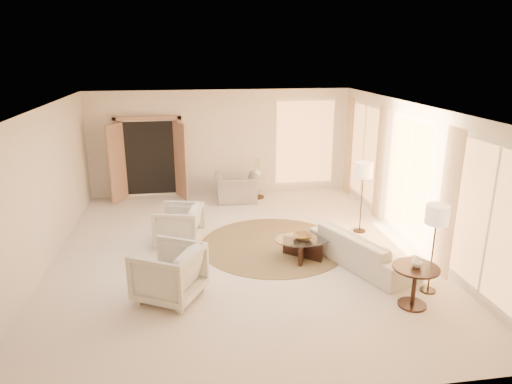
{
  "coord_description": "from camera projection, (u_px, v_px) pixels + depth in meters",
  "views": [
    {
      "loc": [
        -0.88,
        -8.1,
        3.78
      ],
      "look_at": [
        0.4,
        0.4,
        1.1
      ],
      "focal_mm": 32.0,
      "sensor_mm": 36.0,
      "label": 1
    }
  ],
  "objects": [
    {
      "name": "room",
      "position": [
        238.0,
        184.0,
        8.48
      ],
      "size": [
        7.04,
        8.04,
        2.83
      ],
      "color": "silver",
      "rests_on": "ground"
    },
    {
      "name": "windows_right",
      "position": [
        410.0,
        178.0,
        9.07
      ],
      "size": [
        0.1,
        6.4,
        2.4
      ],
      "primitive_type": null,
      "color": "#FFB566",
      "rests_on": "room"
    },
    {
      "name": "window_back_corner",
      "position": [
        305.0,
        142.0,
        12.55
      ],
      "size": [
        1.7,
        0.1,
        2.4
      ],
      "primitive_type": null,
      "color": "#FFB566",
      "rests_on": "room"
    },
    {
      "name": "curtains_right",
      "position": [
        388.0,
        169.0,
        9.93
      ],
      "size": [
        0.06,
        5.2,
        2.6
      ],
      "primitive_type": null,
      "color": "#CDAD8B",
      "rests_on": "room"
    },
    {
      "name": "french_doors",
      "position": [
        150.0,
        159.0,
        11.91
      ],
      "size": [
        1.95,
        0.66,
        2.16
      ],
      "color": "tan",
      "rests_on": "room"
    },
    {
      "name": "area_rug",
      "position": [
        273.0,
        245.0,
        9.24
      ],
      "size": [
        3.9,
        3.9,
        0.01
      ],
      "primitive_type": "cylinder",
      "rotation": [
        0.0,
        0.0,
        -0.4
      ],
      "color": "#42321E",
      "rests_on": "room"
    },
    {
      "name": "sofa",
      "position": [
        363.0,
        248.0,
        8.33
      ],
      "size": [
        1.6,
        2.31,
        0.63
      ],
      "primitive_type": "imported",
      "rotation": [
        0.0,
        0.0,
        1.96
      ],
      "color": "beige",
      "rests_on": "room"
    },
    {
      "name": "armchair_left",
      "position": [
        179.0,
        223.0,
        9.19
      ],
      "size": [
        1.0,
        1.03,
        0.89
      ],
      "primitive_type": "imported",
      "rotation": [
        0.0,
        0.0,
        -1.82
      ],
      "color": "beige",
      "rests_on": "room"
    },
    {
      "name": "armchair_right",
      "position": [
        169.0,
        270.0,
        7.14
      ],
      "size": [
        1.21,
        1.23,
        0.96
      ],
      "primitive_type": "imported",
      "rotation": [
        0.0,
        0.0,
        -2.07
      ],
      "color": "beige",
      "rests_on": "room"
    },
    {
      "name": "accent_chair",
      "position": [
        237.0,
        184.0,
        11.8
      ],
      "size": [
        1.1,
        0.73,
        0.94
      ],
      "primitive_type": "imported",
      "rotation": [
        0.0,
        0.0,
        3.11
      ],
      "color": "#9B948D",
      "rests_on": "room"
    },
    {
      "name": "coffee_table",
      "position": [
        303.0,
        246.0,
        8.6
      ],
      "size": [
        1.31,
        1.31,
        0.39
      ],
      "rotation": [
        0.0,
        0.0,
        0.26
      ],
      "color": "black",
      "rests_on": "room"
    },
    {
      "name": "end_table",
      "position": [
        415.0,
        279.0,
        6.92
      ],
      "size": [
        0.7,
        0.7,
        0.66
      ],
      "rotation": [
        0.0,
        0.0,
        -0.17
      ],
      "color": "black",
      "rests_on": "room"
    },
    {
      "name": "side_table",
      "position": [
        257.0,
        185.0,
        12.12
      ],
      "size": [
        0.5,
        0.5,
        0.58
      ],
      "rotation": [
        0.0,
        0.0,
        -0.31
      ],
      "color": "#2C2419",
      "rests_on": "room"
    },
    {
      "name": "floor_lamp_near",
      "position": [
        364.0,
        173.0,
        9.55
      ],
      "size": [
        0.37,
        0.37,
        1.54
      ],
      "rotation": [
        0.0,
        0.0,
        0.08
      ],
      "color": "#2C2419",
      "rests_on": "room"
    },
    {
      "name": "floor_lamp_far",
      "position": [
        437.0,
        219.0,
        7.1
      ],
      "size": [
        0.36,
        0.36,
        1.49
      ],
      "rotation": [
        0.0,
        0.0,
        -0.04
      ],
      "color": "#2C2419",
      "rests_on": "room"
    },
    {
      "name": "bowl",
      "position": [
        303.0,
        236.0,
        8.55
      ],
      "size": [
        0.38,
        0.38,
        0.09
      ],
      "primitive_type": "imported",
      "rotation": [
        0.0,
        0.0,
        -0.06
      ],
      "color": "brown",
      "rests_on": "coffee_table"
    },
    {
      "name": "end_vase",
      "position": [
        417.0,
        262.0,
        6.83
      ],
      "size": [
        0.21,
        0.21,
        0.18
      ],
      "primitive_type": "imported",
      "rotation": [
        0.0,
        0.0,
        0.32
      ],
      "color": "white",
      "rests_on": "end_table"
    },
    {
      "name": "side_vase",
      "position": [
        257.0,
        173.0,
        12.02
      ],
      "size": [
        0.26,
        0.26,
        0.23
      ],
      "primitive_type": "imported",
      "rotation": [
        0.0,
        0.0,
        0.24
      ],
      "color": "white",
      "rests_on": "side_table"
    }
  ]
}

